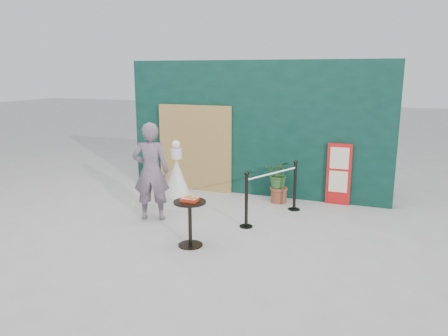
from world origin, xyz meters
TOP-DOWN VIEW (x-y plane):
  - ground at (0.00, 0.00)m, footprint 60.00×60.00m
  - back_wall at (0.00, 3.15)m, footprint 6.00×0.30m
  - bamboo_fence at (-1.40, 2.94)m, footprint 1.80×0.08m
  - woman at (-1.28, 0.73)m, footprint 0.79×0.65m
  - menu_board at (1.90, 2.95)m, footprint 0.50×0.07m
  - statue at (-1.17, 1.55)m, footprint 0.55×0.55m
  - cafe_table at (-0.04, -0.20)m, footprint 0.52×0.52m
  - food_basket at (-0.04, -0.20)m, footprint 0.26×0.19m
  - planter at (0.71, 2.64)m, footprint 0.55×0.48m
  - stanchion_barrier at (0.83, 1.59)m, footprint 0.84×1.54m

SIDE VIEW (x-z plane):
  - ground at x=0.00m, z-range 0.00..0.00m
  - stanchion_barrier at x=0.83m, z-range -0.02..1.01m
  - cafe_table at x=-0.04m, z-range 0.12..0.87m
  - planter at x=0.71m, z-range 0.07..1.01m
  - statue at x=-1.17m, z-range -0.13..1.27m
  - menu_board at x=1.90m, z-range 0.00..1.30m
  - food_basket at x=-0.04m, z-range 0.73..0.84m
  - woman at x=-1.28m, z-range 0.00..1.85m
  - bamboo_fence at x=-1.40m, z-range 0.00..2.00m
  - back_wall at x=0.00m, z-range 0.00..3.00m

